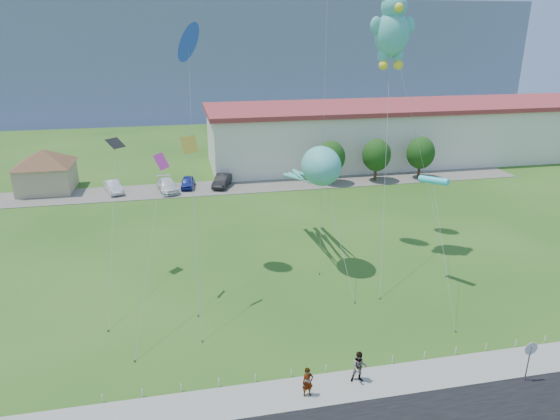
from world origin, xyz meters
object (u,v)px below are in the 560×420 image
object	(u,v)px
pedestrian_left	(308,382)
octopus_kite	(316,171)
pedestrian_right	(359,367)
teddy_bear_kite	(393,28)
parked_car_blue	(188,182)
pavilion	(45,166)
parked_car_black	(222,181)
parked_car_white	(167,185)
warehouse	(415,131)
parked_car_silver	(113,187)
stop_sign	(530,352)

from	to	relation	value
pedestrian_left	octopus_kite	distance (m)	17.99
pedestrian_right	teddy_bear_kite	size ratio (longest dim) A/B	0.09
pedestrian_right	parked_car_blue	bearing A→B (deg)	111.23
pavilion	parked_car_black	bearing A→B (deg)	-7.41
parked_car_white	teddy_bear_kite	xyz separation A→B (m)	(18.12, -20.83, 17.52)
warehouse	pedestrian_right	distance (m)	53.12
warehouse	parked_car_white	bearing A→B (deg)	-165.58
pedestrian_right	parked_car_silver	world-z (taller)	pedestrian_right
pedestrian_left	parked_car_white	bearing A→B (deg)	96.50
warehouse	octopus_kite	world-z (taller)	octopus_kite
teddy_bear_kite	parked_car_white	bearing A→B (deg)	131.02
warehouse	stop_sign	size ratio (longest dim) A/B	24.40
parked_car_silver	teddy_bear_kite	world-z (taller)	teddy_bear_kite
pavilion	parked_car_blue	size ratio (longest dim) A/B	2.40
parked_car_white	octopus_kite	world-z (taller)	octopus_kite
warehouse	parked_car_white	size ratio (longest dim) A/B	12.19
pavilion	stop_sign	bearing A→B (deg)	-51.56
pedestrian_right	octopus_kite	bearing A→B (deg)	93.21
octopus_kite	parked_car_white	bearing A→B (deg)	119.09
parked_car_blue	octopus_kite	world-z (taller)	octopus_kite
parked_car_blue	teddy_bear_kite	world-z (taller)	teddy_bear_kite
pedestrian_right	parked_car_silver	size ratio (longest dim) A/B	0.43
parked_car_blue	parked_car_silver	bearing A→B (deg)	-172.75
parked_car_blue	pavilion	bearing A→B (deg)	177.56
warehouse	parked_car_silver	world-z (taller)	warehouse
octopus_kite	parked_car_black	bearing A→B (deg)	103.95
pavilion	parked_car_white	xyz separation A→B (m)	(14.05, -3.25, -2.24)
pedestrian_left	parked_car_white	distance (m)	38.51
octopus_kite	teddy_bear_kite	distance (m)	12.23
pedestrian_right	parked_car_white	xyz separation A→B (m)	(-10.45, 37.25, -0.23)
warehouse	teddy_bear_kite	xyz separation A→B (m)	(-17.82, -30.08, 14.18)
stop_sign	pedestrian_left	bearing A→B (deg)	174.41
parked_car_silver	pavilion	bearing A→B (deg)	143.38
warehouse	teddy_bear_kite	distance (m)	37.73
pavilion	pedestrian_left	size ratio (longest dim) A/B	5.56
parked_car_white	parked_car_blue	size ratio (longest dim) A/B	1.31
pavilion	pedestrian_right	world-z (taller)	pavilion
parked_car_silver	parked_car_blue	distance (m)	8.68
parked_car_black	octopus_kite	world-z (taller)	octopus_kite
stop_sign	parked_car_black	world-z (taller)	stop_sign
pedestrian_right	octopus_kite	world-z (taller)	octopus_kite
teddy_bear_kite	pedestrian_left	bearing A→B (deg)	-122.23
parked_car_blue	parked_car_black	world-z (taller)	parked_car_black
pedestrian_left	parked_car_silver	xyz separation A→B (m)	(-13.70, 38.49, -0.17)
parked_car_silver	stop_sign	bearing A→B (deg)	-75.62
pavilion	warehouse	bearing A→B (deg)	6.84
parked_car_white	parked_car_black	size ratio (longest dim) A/B	1.12
pedestrian_right	parked_car_silver	bearing A→B (deg)	123.12
parked_car_blue	octopus_kite	bearing A→B (deg)	-61.57
pavilion	pedestrian_right	xyz separation A→B (m)	(24.51, -40.50, -2.01)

